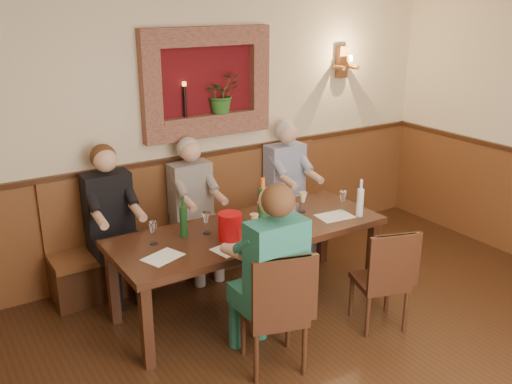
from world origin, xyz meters
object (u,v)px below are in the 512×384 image
person_chair_front (269,290)px  dining_table (249,236)px  chair_near_left (274,333)px  water_bottle (360,202)px  person_bench_mid (195,220)px  wine_bottle_green_b (184,221)px  chair_near_right (379,297)px  wine_bottle_green_a (263,208)px  person_bench_left (114,236)px  bench (201,236)px  person_bench_right (289,197)px  spittoon_bucket (230,226)px

person_chair_front → dining_table: bearing=68.2°
person_chair_front → chair_near_left: bearing=-94.1°
water_bottle → chair_near_left: bearing=-156.7°
dining_table → chair_near_left: 0.99m
person_bench_mid → wine_bottle_green_b: (-0.45, -0.70, 0.32)m
person_chair_front → chair_near_right: bearing=-4.4°
wine_bottle_green_a → person_bench_left: bearing=138.8°
water_bottle → bench: bearing=129.2°
wine_bottle_green_b → chair_near_left: bearing=-76.7°
wine_bottle_green_a → wine_bottle_green_b: bearing=162.6°
water_bottle → person_bench_left: bearing=149.9°
person_bench_mid → water_bottle: size_ratio=3.98×
chair_near_left → person_chair_front: 0.33m
person_bench_left → water_bottle: bearing=-30.1°
person_bench_left → wine_bottle_green_a: size_ratio=3.12×
person_bench_mid → water_bottle: (1.11, -1.13, 0.32)m
person_bench_left → chair_near_left: bearing=-70.0°
bench → water_bottle: 1.68m
dining_table → bench: 1.01m
wine_bottle_green_b → water_bottle: 1.61m
person_bench_right → person_chair_front: (-1.33, -1.61, 0.02)m
chair_near_left → person_bench_mid: 1.73m
wine_bottle_green_a → person_bench_right: bearing=44.2°
dining_table → spittoon_bucket: size_ratio=10.58×
bench → chair_near_left: size_ratio=3.10×
spittoon_bucket → bench: bearing=76.4°
bench → water_bottle: size_ratio=8.65×
wine_bottle_green_b → dining_table: bearing=-14.2°
person_bench_left → person_bench_mid: size_ratio=1.03×
chair_near_left → chair_near_right: (1.07, -0.00, -0.02)m
chair_near_right → person_chair_front: size_ratio=0.61×
person_bench_left → person_bench_right: (1.96, 0.00, -0.00)m
wine_bottle_green_a → person_chair_front: bearing=-119.7°
person_bench_left → chair_near_right: bearing=-45.2°
bench → water_bottle: bearing=-50.8°
bench → wine_bottle_green_a: (0.10, -1.01, 0.62)m
wine_bottle_green_b → person_chair_front: bearing=-75.2°
spittoon_bucket → person_bench_left: bearing=125.7°
person_bench_mid → chair_near_left: bearing=-97.1°
dining_table → person_chair_front: bearing=-111.8°
person_bench_right → wine_bottle_green_a: 1.34m
spittoon_bucket → water_bottle: bearing=-8.1°
spittoon_bucket → wine_bottle_green_a: (0.35, 0.04, 0.08)m
chair_near_right → water_bottle: (0.25, 0.57, 0.63)m
chair_near_right → water_bottle: size_ratio=2.56×
dining_table → person_chair_front: size_ratio=1.65×
person_bench_right → person_bench_left: bearing=-180.0°
chair_near_left → person_bench_mid: person_bench_mid is taller
person_chair_front → wine_bottle_green_b: size_ratio=4.09×
person_chair_front → spittoon_bucket: size_ratio=6.43×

